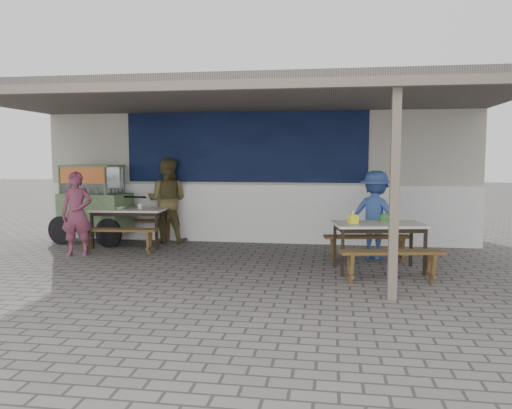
{
  "coord_description": "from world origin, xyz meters",
  "views": [
    {
      "loc": [
        1.59,
        -7.17,
        1.76
      ],
      "look_at": [
        0.36,
        0.9,
        0.99
      ],
      "focal_mm": 35.0,
      "sensor_mm": 36.0,
      "label": 1
    }
  ],
  "objects_px": {
    "bench_left_wall": "(140,225)",
    "tissue_box": "(353,219)",
    "bench_right_street": "(391,258)",
    "condiment_jar": "(140,206)",
    "patron_street_side": "(77,214)",
    "bench_right_wall": "(367,242)",
    "condiment_bowl": "(120,208)",
    "table_left": "(129,213)",
    "bench_left_street": "(118,235)",
    "donation_box": "(385,218)",
    "patron_wall_side": "(167,200)",
    "patron_right_table": "(376,215)",
    "vendor_cart": "(94,201)",
    "table_right": "(379,228)"
  },
  "relations": [
    {
      "from": "bench_left_wall",
      "to": "tissue_box",
      "type": "height_order",
      "value": "tissue_box"
    },
    {
      "from": "bench_right_street",
      "to": "condiment_jar",
      "type": "distance_m",
      "value": 5.11
    },
    {
      "from": "bench_left_wall",
      "to": "patron_street_side",
      "type": "distance_m",
      "value": 1.78
    },
    {
      "from": "tissue_box",
      "to": "condiment_jar",
      "type": "relative_size",
      "value": 1.3
    },
    {
      "from": "bench_right_wall",
      "to": "condiment_bowl",
      "type": "bearing_deg",
      "value": 160.94
    },
    {
      "from": "table_left",
      "to": "condiment_jar",
      "type": "relative_size",
      "value": 14.32
    },
    {
      "from": "bench_right_street",
      "to": "bench_left_street",
      "type": "bearing_deg",
      "value": 152.64
    },
    {
      "from": "tissue_box",
      "to": "condiment_bowl",
      "type": "distance_m",
      "value": 4.68
    },
    {
      "from": "bench_left_street",
      "to": "bench_right_wall",
      "type": "bearing_deg",
      "value": -5.57
    },
    {
      "from": "bench_right_street",
      "to": "patron_street_side",
      "type": "height_order",
      "value": "patron_street_side"
    },
    {
      "from": "bench_right_street",
      "to": "condiment_bowl",
      "type": "relative_size",
      "value": 8.39
    },
    {
      "from": "bench_left_wall",
      "to": "donation_box",
      "type": "relative_size",
      "value": 8.63
    },
    {
      "from": "patron_street_side",
      "to": "bench_right_wall",
      "type": "bearing_deg",
      "value": -9.11
    },
    {
      "from": "table_left",
      "to": "bench_right_street",
      "type": "height_order",
      "value": "table_left"
    },
    {
      "from": "bench_right_street",
      "to": "patron_wall_side",
      "type": "height_order",
      "value": "patron_wall_side"
    },
    {
      "from": "bench_left_street",
      "to": "patron_street_side",
      "type": "relative_size",
      "value": 1.0
    },
    {
      "from": "bench_right_street",
      "to": "bench_right_wall",
      "type": "bearing_deg",
      "value": 90.0
    },
    {
      "from": "tissue_box",
      "to": "bench_left_wall",
      "type": "bearing_deg",
      "value": 153.58
    },
    {
      "from": "donation_box",
      "to": "patron_wall_side",
      "type": "bearing_deg",
      "value": 156.23
    },
    {
      "from": "patron_right_table",
      "to": "tissue_box",
      "type": "distance_m",
      "value": 1.11
    },
    {
      "from": "bench_left_street",
      "to": "condiment_bowl",
      "type": "relative_size",
      "value": 8.52
    },
    {
      "from": "bench_left_street",
      "to": "vendor_cart",
      "type": "relative_size",
      "value": 0.73
    },
    {
      "from": "patron_right_table",
      "to": "condiment_jar",
      "type": "relative_size",
      "value": 15.27
    },
    {
      "from": "donation_box",
      "to": "condiment_jar",
      "type": "height_order",
      "value": "donation_box"
    },
    {
      "from": "vendor_cart",
      "to": "donation_box",
      "type": "distance_m",
      "value": 5.87
    },
    {
      "from": "bench_left_street",
      "to": "bench_right_wall",
      "type": "relative_size",
      "value": 1.02
    },
    {
      "from": "vendor_cart",
      "to": "patron_street_side",
      "type": "bearing_deg",
      "value": -67.35
    },
    {
      "from": "bench_left_wall",
      "to": "patron_right_table",
      "type": "distance_m",
      "value": 4.91
    },
    {
      "from": "donation_box",
      "to": "vendor_cart",
      "type": "bearing_deg",
      "value": 165.15
    },
    {
      "from": "condiment_jar",
      "to": "condiment_bowl",
      "type": "distance_m",
      "value": 0.39
    },
    {
      "from": "bench_right_street",
      "to": "patron_wall_side",
      "type": "relative_size",
      "value": 0.85
    },
    {
      "from": "condiment_bowl",
      "to": "bench_left_wall",
      "type": "bearing_deg",
      "value": 80.59
    },
    {
      "from": "bench_left_wall",
      "to": "bench_right_wall",
      "type": "bearing_deg",
      "value": -21.33
    },
    {
      "from": "table_right",
      "to": "condiment_bowl",
      "type": "xyz_separation_m",
      "value": [
        -4.84,
        1.41,
        0.1
      ]
    },
    {
      "from": "condiment_jar",
      "to": "bench_left_wall",
      "type": "bearing_deg",
      "value": 113.35
    },
    {
      "from": "vendor_cart",
      "to": "condiment_jar",
      "type": "bearing_deg",
      "value": -2.65
    },
    {
      "from": "patron_street_side",
      "to": "patron_wall_side",
      "type": "bearing_deg",
      "value": 44.0
    },
    {
      "from": "table_left",
      "to": "condiment_bowl",
      "type": "height_order",
      "value": "condiment_bowl"
    },
    {
      "from": "condiment_bowl",
      "to": "table_right",
      "type": "bearing_deg",
      "value": -16.24
    },
    {
      "from": "patron_street_side",
      "to": "condiment_bowl",
      "type": "bearing_deg",
      "value": 55.74
    },
    {
      "from": "vendor_cart",
      "to": "patron_street_side",
      "type": "xyz_separation_m",
      "value": [
        0.31,
        -1.28,
        -0.12
      ]
    },
    {
      "from": "patron_street_side",
      "to": "donation_box",
      "type": "xyz_separation_m",
      "value": [
        5.36,
        -0.22,
        0.05
      ]
    },
    {
      "from": "bench_left_street",
      "to": "condiment_jar",
      "type": "height_order",
      "value": "condiment_jar"
    },
    {
      "from": "vendor_cart",
      "to": "tissue_box",
      "type": "xyz_separation_m",
      "value": [
        5.15,
        -1.79,
        -0.06
      ]
    },
    {
      "from": "condiment_jar",
      "to": "condiment_bowl",
      "type": "relative_size",
      "value": 0.57
    },
    {
      "from": "bench_right_wall",
      "to": "bench_left_wall",
      "type": "bearing_deg",
      "value": 152.52
    },
    {
      "from": "bench_left_street",
      "to": "table_right",
      "type": "height_order",
      "value": "table_right"
    },
    {
      "from": "bench_left_street",
      "to": "tissue_box",
      "type": "relative_size",
      "value": 11.53
    },
    {
      "from": "table_right",
      "to": "patron_right_table",
      "type": "distance_m",
      "value": 0.99
    },
    {
      "from": "patron_wall_side",
      "to": "table_left",
      "type": "bearing_deg",
      "value": 47.3
    }
  ]
}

